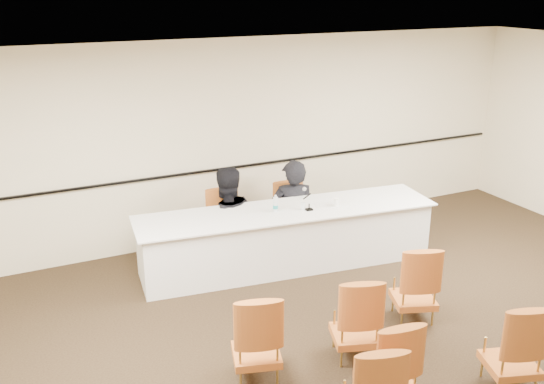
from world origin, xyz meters
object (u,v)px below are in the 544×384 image
Objects in this scene: panel_table at (287,238)px; panelist_second at (226,229)px; panelist_main_chair at (293,216)px; microphone at (309,200)px; aud_chair_back_right at (513,344)px; drinking_glass at (303,206)px; aud_chair_back_mid at (388,363)px; aud_chair_front_right at (415,282)px; panelist_second_chair at (226,224)px; aud_chair_front_left at (256,335)px; aud_chair_front_mid at (356,316)px; panelist_main at (292,220)px; coffee_cup at (336,202)px; water_bottle at (276,203)px.

panelist_second reaches higher than panel_table.
panelist_main_chair is 3.32× the size of microphone.
microphone is 0.30× the size of aud_chair_back_right.
aud_chair_back_mid is (-0.72, -2.95, -0.40)m from drinking_glass.
microphone is 1.87m from aud_chair_front_right.
panelist_second_chair is 2.89m from aud_chair_front_left.
panelist_second is at bearing 140.00° from microphone.
microphone reaches higher than aud_chair_front_mid.
aud_chair_back_right is at bearing -67.93° from aud_chair_front_right.
panelist_main_chair is 1.00× the size of aud_chair_back_right.
aud_chair_back_mid is at bearing 93.44° from panelist_main.
aud_chair_front_right is at bearing 114.61° from panelist_main.
panelist_second_chair is at bearing 139.92° from panel_table.
coffee_cup is (1.30, -0.84, 0.47)m from panelist_second.
coffee_cup reaches higher than panel_table.
panel_table is 0.67m from panelist_main_chair.
aud_chair_back_right is at bearing -80.77° from drinking_glass.
panelist_second is at bearing 147.12° from coffee_cup.
aud_chair_back_mid reaches higher than panel_table.
panelist_second is at bearing 137.41° from aud_chair_front_right.
microphone is at bearing 123.86° from aud_chair_front_right.
panelist_second_chair is 1.30m from microphone.
panelist_main is 6.50× the size of microphone.
panel_table is 0.92m from panelist_second.
aud_chair_front_left is 1.00× the size of aud_chair_front_mid.
aud_chair_back_mid is (0.10, -3.72, 0.00)m from panelist_second_chair.
panel_table is at bearing 100.08° from aud_chair_front_mid.
drinking_glass is at bearing 67.85° from aud_chair_front_left.
drinking_glass is at bearing 91.97° from panelist_main.
microphone is (0.26, -0.14, 0.55)m from panel_table.
panel_table is at bearing 73.50° from panelist_main.
panel_table is 4.32× the size of aud_chair_front_mid.
panel_table is 2.26m from aud_chair_front_mid.
panelist_second_chair is (0.00, 0.00, 0.07)m from panelist_second.
water_bottle reaches higher than aud_chair_front_mid.
panelist_second is 3.72m from aud_chair_back_mid.
aud_chair_front_right is (0.85, -1.91, -0.46)m from water_bottle.
aud_chair_front_right is at bearing -63.48° from panel_table.
aud_chair_back_right is (1.25, -0.27, 0.00)m from aud_chair_back_mid.
panelist_main_chair is 4.11× the size of water_bottle.
aud_chair_back_mid is (-0.18, -0.81, 0.00)m from aud_chair_front_mid.
aud_chair_front_left is at bearing -127.94° from microphone.
aud_chair_front_left is at bearing -137.06° from coffee_cup.
water_bottle is at bearing -48.12° from panelist_second_chair.
microphone reaches higher than water_bottle.
aud_chair_back_mid is at bearing -103.77° from drinking_glass.
water_bottle reaches higher than panel_table.
water_bottle is (-0.54, -0.54, 0.54)m from panelist_main.
panelist_second reaches higher than aud_chair_front_left.
aud_chair_front_left and aud_chair_back_right have the same top height.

